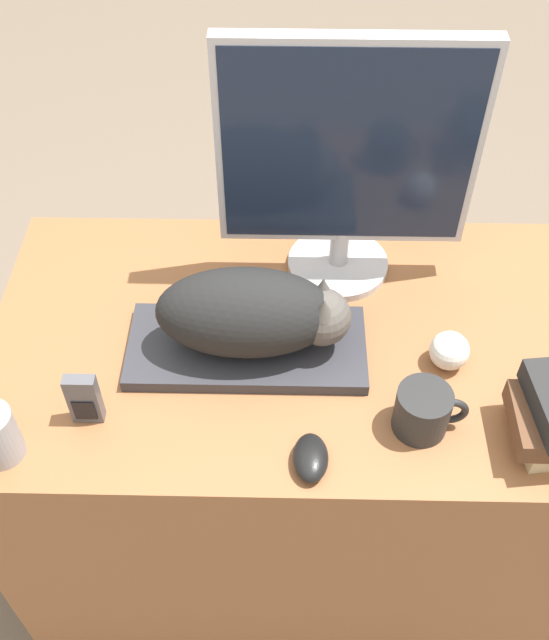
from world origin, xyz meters
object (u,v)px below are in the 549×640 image
at_px(keyboard, 247,348).
at_px(monitor, 347,158).
at_px(cat, 255,313).
at_px(computer_mouse, 311,458).
at_px(phone, 84,399).
at_px(coffee_mug, 424,411).
at_px(baseball, 449,351).

relative_size(keyboard, monitor, 0.87).
distance_m(cat, monitor, 0.31).
distance_m(keyboard, computer_mouse, 0.25).
height_order(computer_mouse, phone, phone).
relative_size(keyboard, coffee_mug, 3.51).
height_order(coffee_mug, baseball, coffee_mug).
bearing_deg(monitor, computer_mouse, -97.57).
xyz_separation_m(keyboard, phone, (-0.25, -0.14, 0.04)).
bearing_deg(computer_mouse, cat, 112.48).
height_order(keyboard, computer_mouse, computer_mouse).
height_order(coffee_mug, phone, phone).
height_order(computer_mouse, baseball, baseball).
bearing_deg(monitor, keyboard, -127.57).
xyz_separation_m(keyboard, cat, (0.02, -0.00, 0.09)).
bearing_deg(monitor, baseball, -52.57).
xyz_separation_m(computer_mouse, coffee_mug, (0.18, 0.07, 0.03)).
distance_m(baseball, phone, 0.61).
bearing_deg(cat, computer_mouse, -67.52).
bearing_deg(cat, coffee_mug, -28.80).
height_order(cat, baseball, cat).
bearing_deg(phone, keyboard, 29.81).
relative_size(monitor, baseball, 6.98).
bearing_deg(baseball, keyboard, 176.98).
xyz_separation_m(keyboard, coffee_mug, (0.29, -0.15, 0.03)).
relative_size(monitor, computer_mouse, 5.48).
relative_size(computer_mouse, baseball, 1.27).
relative_size(coffee_mug, phone, 1.15).
distance_m(cat, coffee_mug, 0.32).
bearing_deg(computer_mouse, monitor, 82.43).
distance_m(monitor, phone, 0.59).
height_order(monitor, phone, monitor).
relative_size(keyboard, computer_mouse, 4.76).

